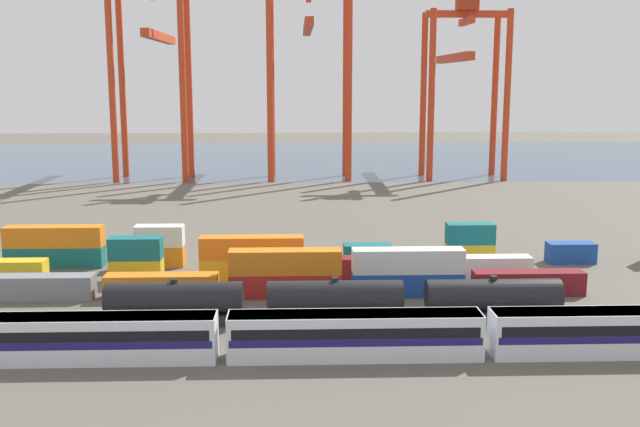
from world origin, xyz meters
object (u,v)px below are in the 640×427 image
(shipping_container_2, at_px, (162,286))
(gantry_crane_west, at_px, (153,55))
(shipping_container_17, at_px, (160,256))
(gantry_crane_central, at_px, (309,53))
(gantry_crane_east, at_px, (462,70))
(shipping_container_19, at_px, (264,255))
(passenger_train, at_px, (355,333))
(shipping_container_14, at_px, (480,267))
(shipping_container_8, at_px, (20,271))
(freight_tank_row, at_px, (335,301))

(shipping_container_2, relative_size, gantry_crane_west, 0.25)
(shipping_container_17, xyz_separation_m, gantry_crane_central, (20.50, 87.51, 28.23))
(shipping_container_17, bearing_deg, gantry_crane_east, 56.74)
(shipping_container_19, bearing_deg, passenger_train, -74.47)
(shipping_container_19, relative_size, gantry_crane_east, 0.14)
(shipping_container_14, bearing_deg, passenger_train, -123.87)
(shipping_container_8, bearing_deg, gantry_crane_west, 90.75)
(shipping_container_14, xyz_separation_m, gantry_crane_central, (-18.43, 94.51, 28.23))
(passenger_train, distance_m, gantry_crane_west, 127.99)
(freight_tank_row, xyz_separation_m, shipping_container_2, (-18.18, 8.76, -0.84))
(freight_tank_row, distance_m, gantry_crane_east, 118.14)
(shipping_container_2, distance_m, gantry_crane_east, 117.47)
(freight_tank_row, bearing_deg, shipping_container_19, 108.81)
(gantry_crane_west, distance_m, gantry_crane_east, 73.47)
(shipping_container_8, bearing_deg, passenger_train, -34.19)
(freight_tank_row, bearing_deg, gantry_crane_west, 108.66)
(shipping_container_19, xyz_separation_m, gantry_crane_central, (7.38, 87.51, 28.23))
(gantry_crane_west, bearing_deg, freight_tank_row, -71.34)
(passenger_train, xyz_separation_m, gantry_crane_central, (-1.55, 119.66, 27.38))
(gantry_crane_east, bearing_deg, shipping_container_14, -100.97)
(shipping_container_8, xyz_separation_m, shipping_container_14, (53.89, 0.00, 0.00))
(passenger_train, xyz_separation_m, shipping_container_14, (16.88, 25.15, -0.84))
(gantry_crane_east, bearing_deg, gantry_crane_central, 179.50)
(shipping_container_19, height_order, gantry_crane_west, gantry_crane_west)
(passenger_train, bearing_deg, gantry_crane_central, 90.74)
(passenger_train, xyz_separation_m, shipping_container_2, (-19.36, 18.15, -0.84))
(shipping_container_2, height_order, gantry_crane_east, gantry_crane_east)
(freight_tank_row, height_order, gantry_crane_west, gantry_crane_west)
(freight_tank_row, height_order, shipping_container_14, freight_tank_row)
(shipping_container_8, height_order, shipping_container_19, same)
(gantry_crane_central, bearing_deg, shipping_container_17, -103.18)
(shipping_container_19, bearing_deg, shipping_container_8, -166.01)
(freight_tank_row, relative_size, shipping_container_17, 7.26)
(shipping_container_19, height_order, gantry_crane_east, gantry_crane_east)
(shipping_container_19, bearing_deg, freight_tank_row, -71.19)
(freight_tank_row, xyz_separation_m, shipping_container_17, (-20.87, 22.76, -0.84))
(shipping_container_2, xyz_separation_m, gantry_crane_central, (17.81, 101.51, 28.23))
(shipping_container_2, height_order, gantry_crane_central, gantry_crane_central)
(shipping_container_14, distance_m, gantry_crane_central, 100.34)
(shipping_container_19, relative_size, gantry_crane_west, 0.13)
(shipping_container_8, distance_m, shipping_container_19, 28.94)
(shipping_container_14, height_order, shipping_container_17, same)
(gantry_crane_east, bearing_deg, passenger_train, -106.41)
(shipping_container_17, xyz_separation_m, gantry_crane_west, (-16.20, 87.03, 27.60))
(shipping_container_14, bearing_deg, gantry_crane_central, 101.04)
(freight_tank_row, bearing_deg, shipping_container_14, 41.11)
(passenger_train, height_order, shipping_container_17, passenger_train)
(shipping_container_8, relative_size, shipping_container_19, 1.00)
(shipping_container_14, height_order, shipping_container_19, same)
(shipping_container_19, bearing_deg, gantry_crane_west, 108.62)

